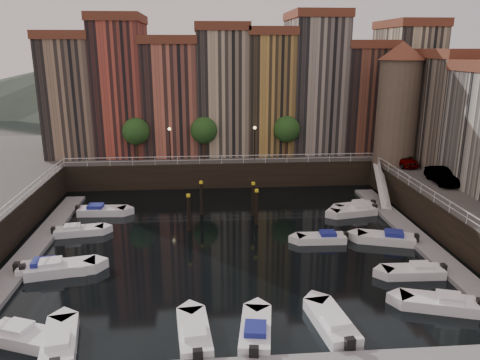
{
  "coord_description": "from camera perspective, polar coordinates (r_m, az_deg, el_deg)",
  "views": [
    {
      "loc": [
        -2.09,
        -37.17,
        16.11
      ],
      "look_at": [
        1.19,
        4.0,
        4.38
      ],
      "focal_mm": 35.0,
      "sensor_mm": 36.0,
      "label": 1
    }
  ],
  "objects": [
    {
      "name": "ground",
      "position": [
        40.57,
        -1.24,
        -7.55
      ],
      "size": [
        200.0,
        200.0,
        0.0
      ],
      "primitive_type": "plane",
      "color": "black",
      "rests_on": "ground"
    },
    {
      "name": "quay_far",
      "position": [
        64.87,
        -2.6,
        2.82
      ],
      "size": [
        80.0,
        20.0,
        3.0
      ],
      "primitive_type": "cube",
      "color": "black",
      "rests_on": "ground"
    },
    {
      "name": "dock_left",
      "position": [
        41.97,
        -24.05,
        -7.93
      ],
      "size": [
        2.0,
        28.0,
        0.35
      ],
      "primitive_type": "cube",
      "color": "gray",
      "rests_on": "ground"
    },
    {
      "name": "dock_right",
      "position": [
        43.55,
        20.79,
        -6.7
      ],
      "size": [
        2.0,
        28.0,
        0.35
      ],
      "primitive_type": "cube",
      "color": "gray",
      "rests_on": "ground"
    },
    {
      "name": "mountains",
      "position": [
        147.45,
        -3.15,
        12.64
      ],
      "size": [
        145.0,
        100.0,
        18.0
      ],
      "color": "#2D382D",
      "rests_on": "ground"
    },
    {
      "name": "far_terrace",
      "position": [
        61.13,
        0.53,
        11.01
      ],
      "size": [
        48.7,
        10.3,
        17.5
      ],
      "color": "#90745C",
      "rests_on": "quay_far"
    },
    {
      "name": "corner_tower",
      "position": [
        56.51,
        18.72,
        9.02
      ],
      "size": [
        5.2,
        5.2,
        13.8
      ],
      "color": "#6B5B4C",
      "rests_on": "quay_right"
    },
    {
      "name": "promenade_trees",
      "position": [
        56.19,
        -3.74,
        6.05
      ],
      "size": [
        21.2,
        3.2,
        5.2
      ],
      "color": "black",
      "rests_on": "quay_far"
    },
    {
      "name": "street_lamps",
      "position": [
        55.33,
        -3.37,
        5.18
      ],
      "size": [
        10.36,
        0.36,
        4.18
      ],
      "color": "black",
      "rests_on": "quay_far"
    },
    {
      "name": "railings",
      "position": [
        43.87,
        -1.65,
        -0.47
      ],
      "size": [
        36.08,
        34.04,
        0.52
      ],
      "color": "white",
      "rests_on": "ground"
    },
    {
      "name": "gangway",
      "position": [
        52.87,
        16.91,
        -0.43
      ],
      "size": [
        2.78,
        8.32,
        3.73
      ],
      "color": "white",
      "rests_on": "ground"
    },
    {
      "name": "mooring_pilings",
      "position": [
        44.68,
        -1.81,
        -3.04
      ],
      "size": [
        6.64,
        4.51,
        3.78
      ],
      "color": "black",
      "rests_on": "ground"
    },
    {
      "name": "boat_left_0",
      "position": [
        30.37,
        -24.69,
        -16.95
      ],
      "size": [
        5.04,
        3.38,
        1.14
      ],
      "rotation": [
        0.0,
        0.0,
        -0.37
      ],
      "color": "white",
      "rests_on": "ground"
    },
    {
      "name": "boat_left_1",
      "position": [
        37.6,
        -21.19,
        -9.99
      ],
      "size": [
        5.38,
        2.87,
        1.2
      ],
      "rotation": [
        0.0,
        0.0,
        0.21
      ],
      "color": "white",
      "rests_on": "ground"
    },
    {
      "name": "boat_left_2",
      "position": [
        37.85,
        -22.01,
        -9.92
      ],
      "size": [
        5.22,
        2.21,
        1.18
      ],
      "rotation": [
        0.0,
        0.0,
        0.07
      ],
      "color": "white",
      "rests_on": "ground"
    },
    {
      "name": "boat_left_3",
      "position": [
        44.41,
        -19.14,
        -5.87
      ],
      "size": [
        4.55,
        2.2,
        1.02
      ],
      "rotation": [
        0.0,
        0.0,
        0.14
      ],
      "color": "white",
      "rests_on": "ground"
    },
    {
      "name": "boat_left_4",
      "position": [
        48.88,
        -16.59,
        -3.61
      ],
      "size": [
        4.93,
        1.97,
        1.12
      ],
      "rotation": [
        0.0,
        0.0,
        -0.04
      ],
      "color": "white",
      "rests_on": "ground"
    },
    {
      "name": "boat_right_0",
      "position": [
        33.43,
        23.21,
        -13.62
      ],
      "size": [
        5.04,
        3.1,
        1.13
      ],
      "rotation": [
        0.0,
        0.0,
        2.84
      ],
      "color": "white",
      "rests_on": "ground"
    },
    {
      "name": "boat_right_1",
      "position": [
        37.04,
        20.5,
        -10.41
      ],
      "size": [
        4.61,
        1.8,
        1.05
      ],
      "rotation": [
        0.0,
        0.0,
        3.11
      ],
      "color": "white",
      "rests_on": "ground"
    },
    {
      "name": "boat_right_2",
      "position": [
        42.23,
        17.52,
        -6.78
      ],
      "size": [
        5.15,
        3.16,
        1.15
      ],
      "rotation": [
        0.0,
        0.0,
        2.84
      ],
      "color": "white",
      "rests_on": "ground"
    },
    {
      "name": "boat_right_3",
      "position": [
        48.14,
        13.8,
        -3.72
      ],
      "size": [
        4.88,
        2.54,
        1.09
      ],
      "rotation": [
        0.0,
        0.0,
        3.33
      ],
      "color": "white",
      "rests_on": "ground"
    },
    {
      "name": "boat_right_4",
      "position": [
        49.65,
        13.96,
        -3.16
      ],
      "size": [
        4.46,
        2.46,
        1.0
      ],
      "rotation": [
        0.0,
        0.0,
        3.37
      ],
      "color": "white",
      "rests_on": "ground"
    },
    {
      "name": "boat_near_0",
      "position": [
        29.16,
        -21.12,
        -17.99
      ],
      "size": [
        2.61,
        5.02,
        1.13
      ],
      "rotation": [
        0.0,
        0.0,
        1.76
      ],
      "color": "white",
      "rests_on": "ground"
    },
    {
      "name": "boat_near_1",
      "position": [
        28.19,
        -5.61,
        -18.16
      ],
      "size": [
        2.22,
        4.95,
        1.12
      ],
      "rotation": [
        0.0,
        0.0,
        1.67
      ],
      "color": "white",
      "rests_on": "ground"
    },
    {
      "name": "boat_near_2",
      "position": [
        28.31,
        1.92,
        -17.93
      ],
      "size": [
        2.42,
        4.92,
        1.11
      ],
      "rotation": [
        0.0,
        0.0,
        1.42
      ],
      "color": "white",
      "rests_on": "ground"
    },
    {
      "name": "boat_near_3",
      "position": [
        29.43,
        11.18,
        -16.76
      ],
      "size": [
        2.48,
        5.2,
        1.17
      ],
      "rotation": [
        0.0,
        0.0,
        1.71
      ],
      "color": "white",
      "rests_on": "ground"
    },
    {
      "name": "car_a",
      "position": [
        56.5,
        19.23,
        2.36
      ],
      "size": [
        2.32,
        4.8,
        1.58
      ],
      "primitive_type": "imported",
      "rotation": [
        0.0,
        0.0,
        0.1
      ],
      "color": "gray",
      "rests_on": "quay_right"
    },
    {
      "name": "car_b",
      "position": [
        50.44,
        23.41,
        0.38
      ],
      "size": [
        1.87,
        4.87,
        1.58
      ],
      "primitive_type": "imported",
      "rotation": [
        0.0,
        0.0,
        -0.04
      ],
      "color": "gray",
      "rests_on": "quay_right"
    },
    {
      "name": "boat_extra_424",
      "position": [
        41.08,
        10.02,
        -6.99
      ],
      "size": [
        4.38,
        1.69,
        1.0
      ],
      "rotation": [
        0.0,
        0.0,
        3.12
      ],
      "color": "white",
      "rests_on": "ground"
    }
  ]
}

